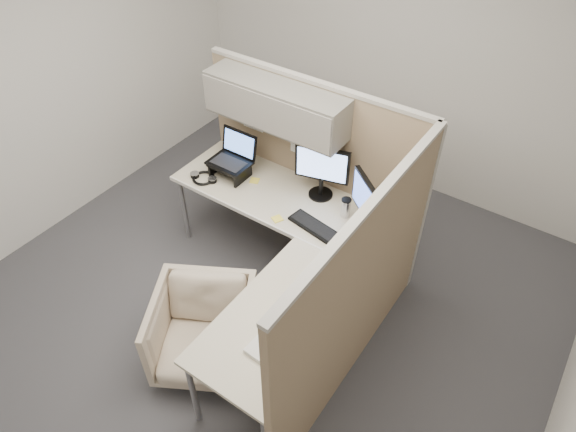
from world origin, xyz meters
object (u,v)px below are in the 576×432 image
Objects in this scene: desk at (281,242)px; office_chair at (203,328)px; monitor_left at (322,168)px; keyboard at (314,227)px.

desk is 2.79× the size of office_chair.
monitor_left is at bearing 55.39° from office_chair.
desk is at bearing -102.48° from monitor_left.
office_chair is 1.66× the size of keyboard.
monitor_left is 1.08× the size of keyboard.
office_chair is at bearing -96.92° from keyboard.
keyboard is (0.14, 0.24, 0.05)m from desk.
desk is at bearing -112.05° from keyboard.
keyboard reaches higher than office_chair.
keyboard is at bearing 44.14° from office_chair.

